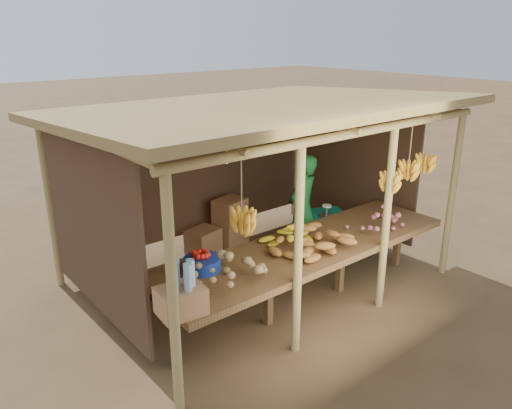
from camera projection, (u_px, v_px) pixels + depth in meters
ground at (256, 278)px, 6.75m from camera, size 60.00×60.00×0.00m
stall_structure at (261, 140)px, 6.04m from camera, size 4.70×3.50×2.43m
counter at (308, 251)px, 5.81m from camera, size 3.90×1.05×0.80m
potato_heap at (226, 265)px, 4.90m from camera, size 1.02×0.83×0.36m
sweet_potato_heap at (310, 234)px, 5.66m from camera, size 1.02×0.63×0.36m
onion_heap at (378, 215)px, 6.26m from camera, size 0.82×0.68×0.35m
banana_pile at (291, 227)px, 5.86m from camera, size 0.66×0.52×0.35m
tomato_basin at (202, 262)px, 5.19m from camera, size 0.39×0.39×0.20m
bottle_box at (181, 294)px, 4.35m from camera, size 0.43×0.35×0.50m
vendor at (302, 209)px, 7.02m from camera, size 0.66×0.53×1.57m
tarp_crate at (323, 233)px, 7.34m from camera, size 0.86×0.81×0.82m
carton_stack at (221, 228)px, 7.57m from camera, size 1.03×0.45×0.73m
burlap_sacks at (105, 265)px, 6.56m from camera, size 0.78×0.41×0.56m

